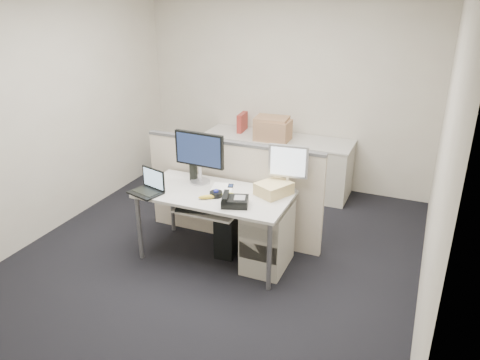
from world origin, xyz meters
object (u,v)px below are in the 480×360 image
at_px(monitor_main, 200,158).
at_px(laptop, 145,183).
at_px(desk, 215,199).
at_px(desk_phone, 235,202).

height_order(monitor_main, laptop, monitor_main).
distance_m(desk, desk_phone, 0.37).
xyz_separation_m(monitor_main, desk_phone, (0.55, -0.36, -0.23)).
xyz_separation_m(monitor_main, laptop, (-0.37, -0.46, -0.16)).
bearing_deg(desk, laptop, -155.70).
xyz_separation_m(desk, desk_phone, (0.30, -0.18, 0.10)).
bearing_deg(desk, desk_phone, -30.96).
bearing_deg(desk_phone, monitor_main, 128.83).
bearing_deg(desk_phone, laptop, 168.24).
relative_size(desk, monitor_main, 2.75).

